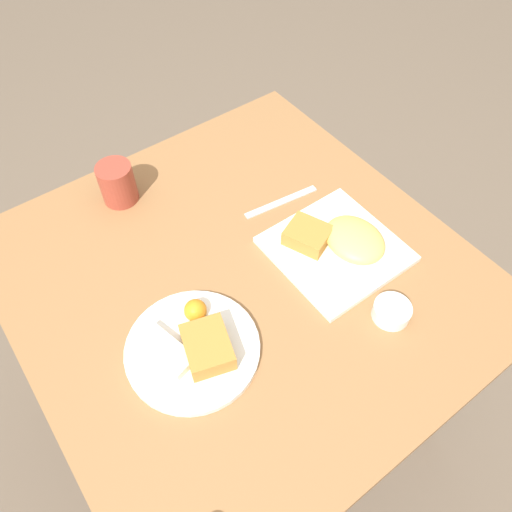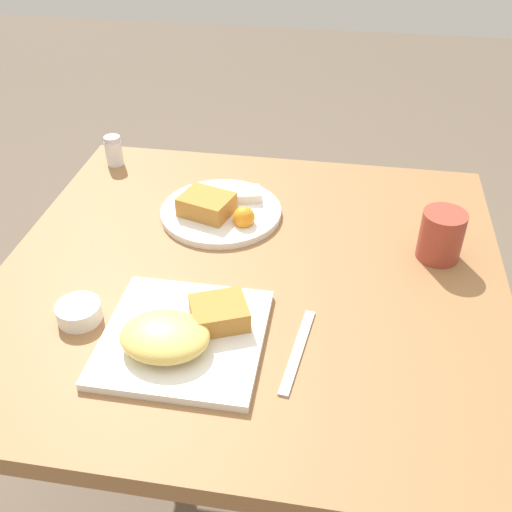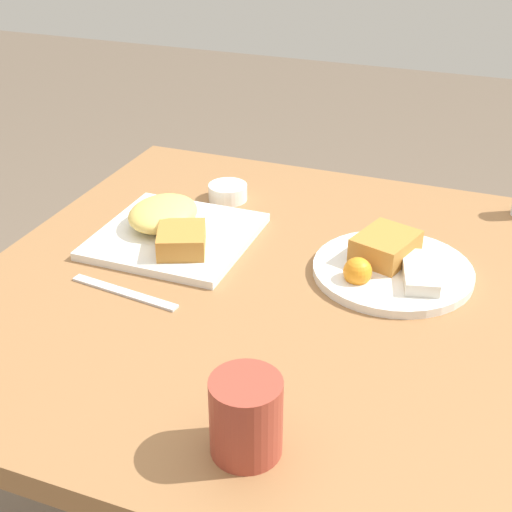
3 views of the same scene
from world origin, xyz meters
name	(u,v)px [view 1 (image 1 of 3)]	position (x,y,z in m)	size (l,w,h in m)	color
ground_plane	(246,400)	(0.00, 0.00, 0.00)	(8.00, 8.00, 0.00)	brown
dining_table	(242,294)	(0.00, 0.00, 0.62)	(0.92, 0.89, 0.71)	olive
plate_square_near	(339,244)	(-0.07, -0.20, 0.73)	(0.25, 0.25, 0.06)	white
plate_oval_far	(194,346)	(-0.09, 0.17, 0.72)	(0.25, 0.25, 0.05)	white
sauce_ramekin	(392,311)	(-0.26, -0.17, 0.72)	(0.07, 0.07, 0.03)	white
butter_knife	(281,202)	(0.11, -0.19, 0.71)	(0.04, 0.19, 0.00)	silver
coffee_mug	(117,183)	(0.34, 0.10, 0.75)	(0.08, 0.08, 0.10)	#9E3D2D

